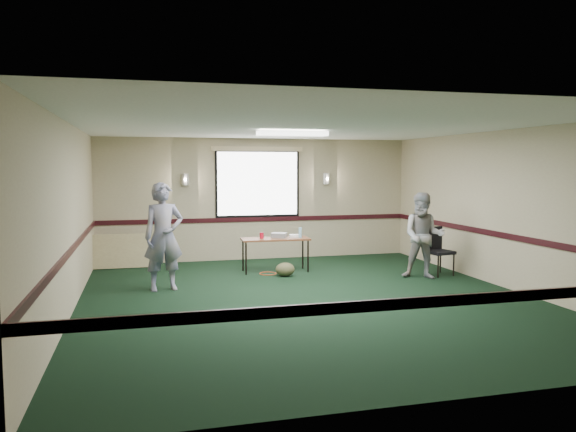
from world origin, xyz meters
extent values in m
plane|color=black|center=(0.00, 0.00, 0.00)|extent=(8.00, 8.00, 0.00)
plane|color=tan|center=(0.00, 4.00, 1.35)|extent=(7.00, 0.00, 7.00)
plane|color=tan|center=(0.00, -4.00, 1.35)|extent=(7.00, 0.00, 7.00)
plane|color=tan|center=(-3.50, 0.00, 1.35)|extent=(0.00, 8.00, 8.00)
plane|color=tan|center=(3.50, 0.00, 1.35)|extent=(0.00, 8.00, 8.00)
plane|color=white|center=(0.00, 0.00, 2.70)|extent=(8.00, 8.00, 0.00)
cube|color=black|center=(0.00, 3.98, 0.90)|extent=(7.00, 0.03, 0.10)
cube|color=black|center=(0.00, -3.98, 0.90)|extent=(7.00, 0.03, 0.10)
cube|color=black|center=(-3.48, 0.00, 0.90)|extent=(0.03, 8.00, 0.10)
cube|color=black|center=(3.48, 0.00, 0.90)|extent=(0.03, 8.00, 0.10)
cube|color=black|center=(0.00, 3.98, 1.70)|extent=(1.90, 0.01, 1.50)
cube|color=white|center=(0.00, 3.97, 1.70)|extent=(1.80, 0.02, 1.40)
cube|color=beige|center=(0.00, 3.97, 2.47)|extent=(2.05, 0.08, 0.10)
cylinder|color=silver|center=(-1.60, 3.94, 1.80)|extent=(0.16, 0.16, 0.25)
cylinder|color=silver|center=(1.60, 3.94, 1.80)|extent=(0.16, 0.16, 0.25)
cube|color=white|center=(0.00, 1.00, 2.64)|extent=(1.20, 0.32, 0.08)
cube|color=#622C1C|center=(0.02, 2.39, 0.65)|extent=(1.36, 0.58, 0.04)
cylinder|color=black|center=(-0.60, 2.20, 0.32)|extent=(0.03, 0.03, 0.63)
cylinder|color=black|center=(0.63, 2.16, 0.32)|extent=(0.03, 0.03, 0.63)
cylinder|color=black|center=(-0.58, 2.63, 0.32)|extent=(0.03, 0.03, 0.63)
cylinder|color=black|center=(0.65, 2.59, 0.32)|extent=(0.03, 0.03, 0.63)
cube|color=gray|center=(0.12, 2.44, 0.72)|extent=(0.36, 0.34, 0.10)
cube|color=white|center=(0.44, 2.44, 0.70)|extent=(0.24, 0.20, 0.05)
cylinder|color=#AB0B1F|center=(-0.25, 2.39, 0.73)|extent=(0.08, 0.08, 0.12)
cylinder|color=#87C0DD|center=(0.52, 2.34, 0.77)|extent=(0.06, 0.06, 0.20)
ellipsoid|color=#3F3C24|center=(0.09, 1.87, 0.13)|extent=(0.43, 0.36, 0.26)
torus|color=#B63F16|center=(-0.17, 2.18, 0.01)|extent=(0.41, 0.41, 0.02)
cube|color=tan|center=(-3.00, 3.57, 0.35)|extent=(1.37, 0.21, 0.70)
cube|color=black|center=(2.99, 1.24, 0.44)|extent=(0.52, 0.52, 0.06)
cube|color=black|center=(2.95, 1.46, 0.69)|extent=(0.45, 0.13, 0.44)
cylinder|color=black|center=(2.84, 1.03, 0.21)|extent=(0.03, 0.03, 0.41)
cylinder|color=black|center=(3.20, 1.10, 0.21)|extent=(0.03, 0.03, 0.41)
cylinder|color=black|center=(2.77, 1.39, 0.21)|extent=(0.03, 0.03, 0.41)
cylinder|color=black|center=(3.13, 1.46, 0.21)|extent=(0.03, 0.03, 0.41)
imported|color=#3F4C8B|center=(-2.17, 1.24, 0.91)|extent=(0.73, 0.55, 1.81)
imported|color=#7A9DBD|center=(2.53, 1.03, 0.80)|extent=(0.98, 0.91, 1.60)
camera|label=1|loc=(-2.50, -8.30, 2.07)|focal=35.00mm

